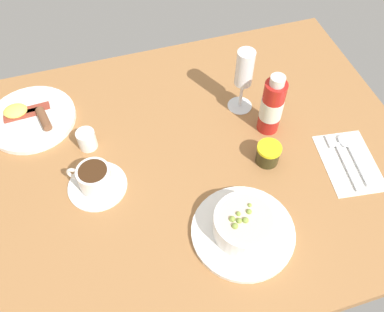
{
  "coord_description": "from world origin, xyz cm",
  "views": [
    {
      "loc": [
        -16.12,
        -55.82,
        80.92
      ],
      "look_at": [
        -0.64,
        -5.17,
        8.61
      ],
      "focal_mm": 38.76,
      "sensor_mm": 36.0,
      "label": 1
    }
  ],
  "objects_px": {
    "creamer_jug": "(87,139)",
    "breakfast_plate": "(31,118)",
    "wine_glass": "(244,72)",
    "sauce_bottle_red": "(272,106)",
    "porridge_bowl": "(244,227)",
    "coffee_cup": "(95,180)",
    "jam_jar": "(268,154)",
    "cutlery_setting": "(349,161)"
  },
  "relations": [
    {
      "from": "creamer_jug",
      "to": "breakfast_plate",
      "type": "xyz_separation_m",
      "value": [
        -0.13,
        0.13,
        -0.02
      ]
    },
    {
      "from": "wine_glass",
      "to": "sauce_bottle_red",
      "type": "height_order",
      "value": "wine_glass"
    },
    {
      "from": "porridge_bowl",
      "to": "coffee_cup",
      "type": "height_order",
      "value": "porridge_bowl"
    },
    {
      "from": "wine_glass",
      "to": "jam_jar",
      "type": "relative_size",
      "value": 3.14
    },
    {
      "from": "porridge_bowl",
      "to": "jam_jar",
      "type": "xyz_separation_m",
      "value": [
        0.12,
        0.16,
        -0.0
      ]
    },
    {
      "from": "jam_jar",
      "to": "creamer_jug",
      "type": "bearing_deg",
      "value": 157.28
    },
    {
      "from": "porridge_bowl",
      "to": "creamer_jug",
      "type": "height_order",
      "value": "porridge_bowl"
    },
    {
      "from": "wine_glass",
      "to": "jam_jar",
      "type": "bearing_deg",
      "value": -90.53
    },
    {
      "from": "breakfast_plate",
      "to": "sauce_bottle_red",
      "type": "bearing_deg",
      "value": -19.24
    },
    {
      "from": "sauce_bottle_red",
      "to": "porridge_bowl",
      "type": "bearing_deg",
      "value": -122.86
    },
    {
      "from": "creamer_jug",
      "to": "sauce_bottle_red",
      "type": "xyz_separation_m",
      "value": [
        0.44,
        -0.07,
        0.05
      ]
    },
    {
      "from": "porridge_bowl",
      "to": "sauce_bottle_red",
      "type": "relative_size",
      "value": 1.28
    },
    {
      "from": "sauce_bottle_red",
      "to": "breakfast_plate",
      "type": "height_order",
      "value": "sauce_bottle_red"
    },
    {
      "from": "porridge_bowl",
      "to": "cutlery_setting",
      "type": "distance_m",
      "value": 0.33
    },
    {
      "from": "porridge_bowl",
      "to": "jam_jar",
      "type": "relative_size",
      "value": 3.83
    },
    {
      "from": "coffee_cup",
      "to": "wine_glass",
      "type": "distance_m",
      "value": 0.44
    },
    {
      "from": "cutlery_setting",
      "to": "creamer_jug",
      "type": "height_order",
      "value": "creamer_jug"
    },
    {
      "from": "jam_jar",
      "to": "sauce_bottle_red",
      "type": "bearing_deg",
      "value": 66.16
    },
    {
      "from": "wine_glass",
      "to": "breakfast_plate",
      "type": "height_order",
      "value": "wine_glass"
    },
    {
      "from": "cutlery_setting",
      "to": "sauce_bottle_red",
      "type": "xyz_separation_m",
      "value": [
        -0.14,
        0.16,
        0.08
      ]
    },
    {
      "from": "cutlery_setting",
      "to": "sauce_bottle_red",
      "type": "relative_size",
      "value": 1.14
    },
    {
      "from": "porridge_bowl",
      "to": "creamer_jug",
      "type": "bearing_deg",
      "value": 130.08
    },
    {
      "from": "sauce_bottle_red",
      "to": "breakfast_plate",
      "type": "relative_size",
      "value": 0.77
    },
    {
      "from": "porridge_bowl",
      "to": "coffee_cup",
      "type": "xyz_separation_m",
      "value": [
        -0.28,
        0.21,
        -0.0
      ]
    },
    {
      "from": "coffee_cup",
      "to": "jam_jar",
      "type": "distance_m",
      "value": 0.4
    },
    {
      "from": "cutlery_setting",
      "to": "creamer_jug",
      "type": "distance_m",
      "value": 0.63
    },
    {
      "from": "coffee_cup",
      "to": "jam_jar",
      "type": "xyz_separation_m",
      "value": [
        0.4,
        -0.05,
        -0.0
      ]
    },
    {
      "from": "coffee_cup",
      "to": "sauce_bottle_red",
      "type": "distance_m",
      "value": 0.45
    },
    {
      "from": "cutlery_setting",
      "to": "wine_glass",
      "type": "distance_m",
      "value": 0.33
    },
    {
      "from": "porridge_bowl",
      "to": "wine_glass",
      "type": "bearing_deg",
      "value": 70.11
    },
    {
      "from": "cutlery_setting",
      "to": "wine_glass",
      "type": "height_order",
      "value": "wine_glass"
    },
    {
      "from": "coffee_cup",
      "to": "breakfast_plate",
      "type": "distance_m",
      "value": 0.28
    },
    {
      "from": "jam_jar",
      "to": "sauce_bottle_red",
      "type": "distance_m",
      "value": 0.12
    },
    {
      "from": "sauce_bottle_red",
      "to": "breakfast_plate",
      "type": "xyz_separation_m",
      "value": [
        -0.57,
        0.2,
        -0.07
      ]
    },
    {
      "from": "coffee_cup",
      "to": "jam_jar",
      "type": "height_order",
      "value": "coffee_cup"
    },
    {
      "from": "porridge_bowl",
      "to": "wine_glass",
      "type": "distance_m",
      "value": 0.38
    },
    {
      "from": "creamer_jug",
      "to": "wine_glass",
      "type": "relative_size",
      "value": 0.31
    },
    {
      "from": "creamer_jug",
      "to": "breakfast_plate",
      "type": "relative_size",
      "value": 0.25
    },
    {
      "from": "breakfast_plate",
      "to": "porridge_bowl",
      "type": "bearing_deg",
      "value": -48.34
    },
    {
      "from": "coffee_cup",
      "to": "wine_glass",
      "type": "relative_size",
      "value": 0.75
    },
    {
      "from": "sauce_bottle_red",
      "to": "creamer_jug",
      "type": "bearing_deg",
      "value": 170.71
    },
    {
      "from": "coffee_cup",
      "to": "sauce_bottle_red",
      "type": "height_order",
      "value": "sauce_bottle_red"
    }
  ]
}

